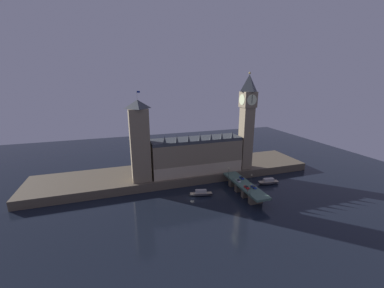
{
  "coord_description": "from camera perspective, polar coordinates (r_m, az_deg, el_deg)",
  "views": [
    {
      "loc": [
        -44.41,
        -135.18,
        75.75
      ],
      "look_at": [
        6.41,
        20.0,
        31.84
      ],
      "focal_mm": 22.0,
      "sensor_mm": 36.0,
      "label": 1
    }
  ],
  "objects": [
    {
      "name": "car_southbound_trail",
      "position": [
        175.19,
        11.95,
        -8.04
      ],
      "size": [
        1.85,
        4.12,
        1.5
      ],
      "color": "navy",
      "rests_on": "bridge"
    },
    {
      "name": "embankment",
      "position": [
        193.88,
        -3.58,
        -6.99
      ],
      "size": [
        220.0,
        42.0,
        6.21
      ],
      "color": "brown",
      "rests_on": "ground_plane"
    },
    {
      "name": "ground_plane",
      "position": [
        161.2,
        0.05,
        -12.98
      ],
      "size": [
        400.0,
        400.0,
        0.0
      ],
      "primitive_type": "plane",
      "color": "black"
    },
    {
      "name": "car_northbound_trail",
      "position": [
        161.62,
        13.1,
        -10.17
      ],
      "size": [
        1.92,
        4.52,
        1.38
      ],
      "color": "red",
      "rests_on": "bridge"
    },
    {
      "name": "pedestrian_near_rail",
      "position": [
        156.46,
        13.35,
        -10.98
      ],
      "size": [
        0.38,
        0.38,
        1.63
      ],
      "color": "black",
      "rests_on": "bridge"
    },
    {
      "name": "car_northbound_lead",
      "position": [
        170.33,
        11.16,
        -8.72
      ],
      "size": [
        1.95,
        4.4,
        1.3
      ],
      "color": "silver",
      "rests_on": "bridge"
    },
    {
      "name": "parliament_hall",
      "position": [
        183.51,
        1.05,
        -2.72
      ],
      "size": [
        69.91,
        19.02,
        32.57
      ],
      "color": "#7F7056",
      "rests_on": "embankment"
    },
    {
      "name": "street_lamp_near",
      "position": [
        152.2,
        13.96,
        -10.26
      ],
      "size": [
        1.34,
        0.6,
        7.24
      ],
      "color": "#2D3333",
      "rests_on": "bridge"
    },
    {
      "name": "street_lamp_mid",
      "position": [
        168.76,
        14.23,
        -7.91
      ],
      "size": [
        1.34,
        0.6,
        6.31
      ],
      "color": "#2D3333",
      "rests_on": "bridge"
    },
    {
      "name": "street_lamp_far",
      "position": [
        175.59,
        8.89,
        -6.49
      ],
      "size": [
        1.34,
        0.6,
        7.25
      ],
      "color": "#2D3333",
      "rests_on": "bridge"
    },
    {
      "name": "boat_upstream",
      "position": [
        163.36,
        2.17,
        -11.93
      ],
      "size": [
        17.1,
        7.39,
        4.54
      ],
      "color": "#28282D",
      "rests_on": "ground_plane"
    },
    {
      "name": "bridge",
      "position": [
        168.88,
        12.62,
        -10.19
      ],
      "size": [
        10.51,
        46.0,
        7.31
      ],
      "color": "#476656",
      "rests_on": "ground_plane"
    },
    {
      "name": "car_southbound_lead",
      "position": [
        163.11,
        14.72,
        -10.05
      ],
      "size": [
        1.95,
        4.54,
        1.31
      ],
      "color": "navy",
      "rests_on": "bridge"
    },
    {
      "name": "clock_tower",
      "position": [
        190.99,
        13.17,
        5.83
      ],
      "size": [
        10.95,
        11.06,
        76.0
      ],
      "color": "#7F7056",
      "rests_on": "embankment"
    },
    {
      "name": "pedestrian_mid_walk",
      "position": [
        171.04,
        13.75,
        -8.69
      ],
      "size": [
        0.38,
        0.38,
        1.61
      ],
      "color": "black",
      "rests_on": "bridge"
    },
    {
      "name": "victoria_tower",
      "position": [
        168.84,
        -12.58,
        0.72
      ],
      "size": [
        13.29,
        13.29,
        63.41
      ],
      "color": "#7F7056",
      "rests_on": "embankment"
    },
    {
      "name": "boat_downstream",
      "position": [
        189.2,
        18.02,
        -8.77
      ],
      "size": [
        17.72,
        7.21,
        4.72
      ],
      "color": "#28282D",
      "rests_on": "ground_plane"
    },
    {
      "name": "pedestrian_far_rail",
      "position": [
        172.06,
        9.9,
        -8.32
      ],
      "size": [
        0.38,
        0.38,
        1.62
      ],
      "color": "black",
      "rests_on": "bridge"
    }
  ]
}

